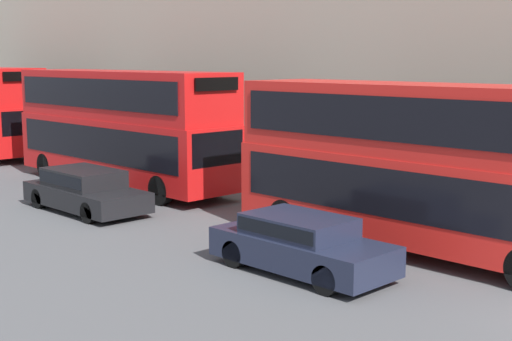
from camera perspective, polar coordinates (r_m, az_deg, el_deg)
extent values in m
cube|color=red|center=(18.10, 12.82, -2.05)|extent=(2.55, 10.05, 2.09)
cube|color=red|center=(17.84, 13.03, 3.98)|extent=(2.50, 9.85, 1.74)
cube|color=black|center=(18.05, 12.84, -1.27)|extent=(2.59, 9.25, 1.17)
cube|color=black|center=(17.83, 13.04, 4.26)|extent=(2.59, 9.25, 1.04)
cylinder|color=black|center=(19.48, 2.39, -3.75)|extent=(0.30, 1.00, 1.00)
cylinder|color=black|center=(21.14, 6.58, -2.79)|extent=(0.30, 1.00, 1.00)
cube|color=red|center=(27.22, -10.64, 1.80)|extent=(2.55, 10.88, 2.23)
cube|color=red|center=(27.05, -10.76, 5.98)|extent=(2.50, 10.66, 1.75)
cube|color=black|center=(27.19, -10.65, 2.36)|extent=(2.59, 10.01, 1.25)
cube|color=black|center=(27.05, -10.76, 6.17)|extent=(2.59, 10.01, 1.05)
cube|color=black|center=(22.90, -3.10, 1.74)|extent=(2.17, 0.06, 1.11)
cube|color=black|center=(22.73, -3.15, 6.92)|extent=(1.78, 0.06, 0.42)
cylinder|color=black|center=(23.62, -7.64, -1.57)|extent=(0.30, 1.00, 1.00)
cylinder|color=black|center=(25.01, -3.51, -0.92)|extent=(0.30, 1.00, 1.00)
cylinder|color=black|center=(30.05, -16.45, 0.39)|extent=(0.30, 1.00, 1.00)
cylinder|color=black|center=(31.15, -12.80, 0.83)|extent=(0.30, 1.00, 1.00)
cube|color=black|center=(33.92, -18.04, 3.63)|extent=(2.17, 0.06, 1.11)
cube|color=black|center=(33.80, -18.22, 7.17)|extent=(1.78, 0.06, 0.43)
cylinder|color=black|center=(35.96, -17.45, 1.70)|extent=(0.30, 1.00, 1.00)
cube|color=#1E2338|center=(16.12, 3.69, -6.42)|extent=(1.79, 4.31, 0.66)
cube|color=#1E2338|center=(16.05, 3.42, -4.42)|extent=(1.58, 2.37, 0.46)
cube|color=black|center=(16.04, 3.42, -4.34)|extent=(1.61, 2.25, 0.29)
cylinder|color=black|center=(14.73, 5.66, -8.70)|extent=(0.22, 0.64, 0.64)
cylinder|color=black|center=(15.92, 9.32, -7.43)|extent=(0.22, 0.64, 0.64)
cylinder|color=black|center=(16.56, -1.73, -6.67)|extent=(0.22, 0.64, 0.64)
cylinder|color=black|center=(17.63, 2.05, -5.70)|extent=(0.22, 0.64, 0.64)
cube|color=black|center=(23.08, -13.44, -2.02)|extent=(1.87, 4.72, 0.61)
cube|color=black|center=(23.08, -13.64, -0.56)|extent=(1.65, 2.59, 0.55)
cube|color=black|center=(23.07, -13.64, -0.50)|extent=(1.68, 2.46, 0.35)
cylinder|color=black|center=(21.42, -13.23, -3.30)|extent=(0.22, 0.64, 0.64)
cylinder|color=black|center=(22.30, -9.60, -2.71)|extent=(0.22, 0.64, 0.64)
cylinder|color=black|center=(24.01, -16.97, -2.15)|extent=(0.22, 0.64, 0.64)
cylinder|color=black|center=(24.80, -13.59, -1.66)|extent=(0.22, 0.64, 0.64)
cylinder|color=brown|center=(29.47, -6.76, 0.98)|extent=(0.36, 0.36, 1.45)
sphere|color=tan|center=(29.37, -6.79, 2.59)|extent=(0.22, 0.22, 0.22)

